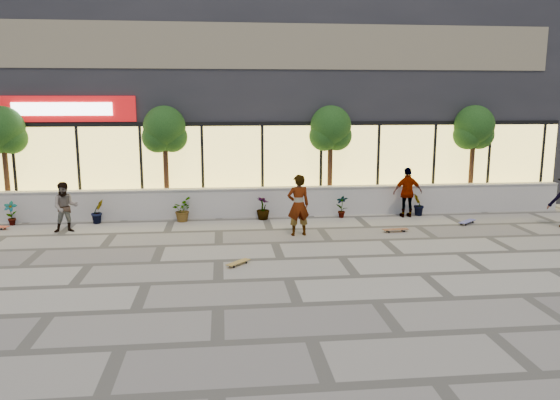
{
  "coord_description": "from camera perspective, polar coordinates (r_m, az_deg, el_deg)",
  "views": [
    {
      "loc": [
        -1.5,
        -12.11,
        4.15
      ],
      "look_at": [
        0.14,
        3.12,
        1.3
      ],
      "focal_mm": 35.0,
      "sensor_mm": 36.0,
      "label": 1
    }
  ],
  "objects": [
    {
      "name": "skater_center",
      "position": [
        16.69,
        1.93,
        -0.53
      ],
      "size": [
        0.74,
        0.54,
        1.9
      ],
      "primitive_type": "imported",
      "rotation": [
        0.0,
        0.0,
        3.27
      ],
      "color": "silver",
      "rests_on": "ground"
    },
    {
      "name": "skateboard_right_far",
      "position": [
        19.4,
        18.98,
        -2.13
      ],
      "size": [
        0.81,
        0.73,
        0.1
      ],
      "rotation": [
        0.0,
        0.0,
        0.7
      ],
      "color": "#515296",
      "rests_on": "ground"
    },
    {
      "name": "shrub_f",
      "position": [
        20.19,
        14.27,
        -0.48
      ],
      "size": [
        0.55,
        0.57,
        0.81
      ],
      "primitive_type": "imported",
      "rotation": [
        0.0,
        0.0,
        4.1
      ],
      "color": "#143711",
      "rests_on": "ground"
    },
    {
      "name": "shrub_a",
      "position": [
        20.19,
        -26.3,
        -1.26
      ],
      "size": [
        0.43,
        0.29,
        0.81
      ],
      "primitive_type": "imported",
      "color": "#143711",
      "rests_on": "ground"
    },
    {
      "name": "shrub_e",
      "position": [
        19.4,
        6.49,
        -0.66
      ],
      "size": [
        0.46,
        0.35,
        0.81
      ],
      "primitive_type": "imported",
      "rotation": [
        0.0,
        0.0,
        3.28
      ],
      "color": "#143711",
      "rests_on": "ground"
    },
    {
      "name": "shrub_b",
      "position": [
        19.4,
        -18.52,
        -1.15
      ],
      "size": [
        0.57,
        0.57,
        0.81
      ],
      "primitive_type": "imported",
      "rotation": [
        0.0,
        0.0,
        0.82
      ],
      "color": "#143711",
      "rests_on": "ground"
    },
    {
      "name": "tree_west",
      "position": [
        21.22,
        -27.0,
        6.25
      ],
      "size": [
        1.6,
        1.5,
        3.92
      ],
      "color": "#422817",
      "rests_on": "ground"
    },
    {
      "name": "planter_wall",
      "position": [
        19.51,
        -1.62,
        -0.18
      ],
      "size": [
        22.0,
        0.42,
        1.04
      ],
      "color": "beige",
      "rests_on": "ground"
    },
    {
      "name": "ground",
      "position": [
        12.89,
        0.88,
        -8.24
      ],
      "size": [
        80.0,
        80.0,
        0.0
      ],
      "primitive_type": "plane",
      "color": "#A6A18F",
      "rests_on": "ground"
    },
    {
      "name": "shrub_c",
      "position": [
        18.99,
        -10.24,
        -1.01
      ],
      "size": [
        0.68,
        0.77,
        0.81
      ],
      "primitive_type": "imported",
      "rotation": [
        0.0,
        0.0,
        1.64
      ],
      "color": "#143711",
      "rests_on": "ground"
    },
    {
      "name": "skateboard_right_near",
      "position": [
        17.64,
        11.98,
        -3.03
      ],
      "size": [
        0.84,
        0.3,
        0.1
      ],
      "rotation": [
        0.0,
        0.0,
        0.11
      ],
      "color": "brown",
      "rests_on": "ground"
    },
    {
      "name": "retail_building",
      "position": [
        24.64,
        -2.7,
        10.75
      ],
      "size": [
        24.0,
        9.17,
        8.5
      ],
      "color": "#232429",
      "rests_on": "ground"
    },
    {
      "name": "tree_east",
      "position": [
        22.0,
        19.6,
        6.9
      ],
      "size": [
        1.6,
        1.5,
        3.92
      ],
      "color": "#422817",
      "rests_on": "ground"
    },
    {
      "name": "shrub_d",
      "position": [
        18.99,
        -1.79,
        -0.84
      ],
      "size": [
        0.64,
        0.64,
        0.81
      ],
      "primitive_type": "imported",
      "rotation": [
        0.0,
        0.0,
        2.46
      ],
      "color": "#143711",
      "rests_on": "ground"
    },
    {
      "name": "tree_midwest",
      "position": [
        19.95,
        -11.97,
        6.96
      ],
      "size": [
        1.6,
        1.5,
        3.92
      ],
      "color": "#422817",
      "rests_on": "ground"
    },
    {
      "name": "skateboard_center",
      "position": [
        13.92,
        -4.4,
        -6.52
      ],
      "size": [
        0.66,
        0.68,
        0.09
      ],
      "rotation": [
        0.0,
        0.0,
        0.82
      ],
      "color": "olive",
      "rests_on": "ground"
    },
    {
      "name": "skater_left",
      "position": [
        18.39,
        -21.52,
        -0.71
      ],
      "size": [
        0.89,
        0.76,
        1.6
      ],
      "primitive_type": "imported",
      "rotation": [
        0.0,
        0.0,
        0.22
      ],
      "color": "tan",
      "rests_on": "ground"
    },
    {
      "name": "tree_mideast",
      "position": [
        20.25,
        5.31,
        7.19
      ],
      "size": [
        1.6,
        1.5,
        3.92
      ],
      "color": "#422817",
      "rests_on": "ground"
    },
    {
      "name": "skater_right_near",
      "position": [
        19.81,
        13.19,
        0.77
      ],
      "size": [
        1.04,
        0.43,
        1.77
      ],
      "primitive_type": "imported",
      "rotation": [
        0.0,
        0.0,
        3.14
      ],
      "color": "silver",
      "rests_on": "ground"
    }
  ]
}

